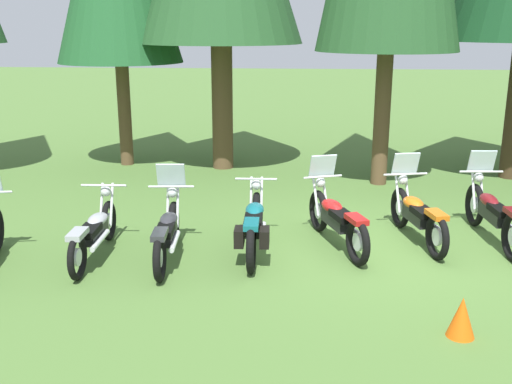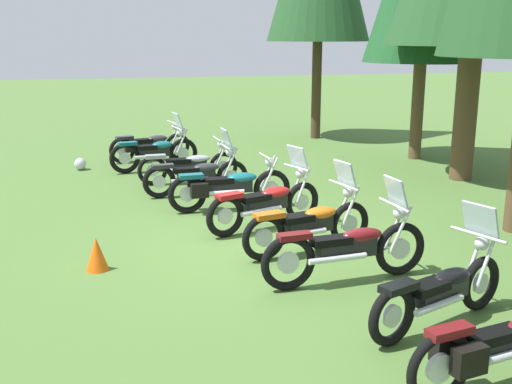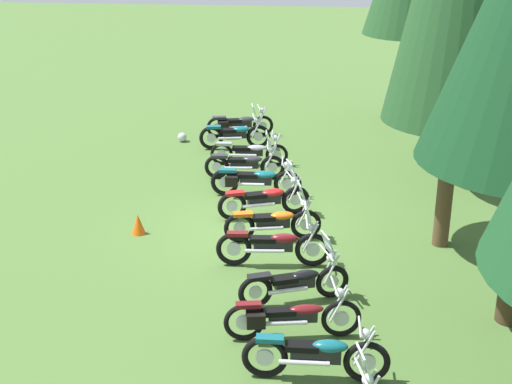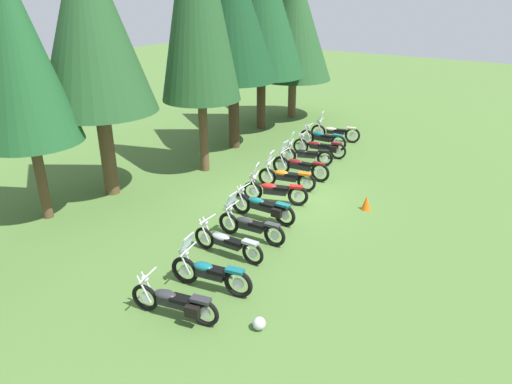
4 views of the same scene
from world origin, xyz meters
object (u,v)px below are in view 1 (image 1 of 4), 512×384
(motorcycle_4, at_px, (254,225))
(motorcycle_5, at_px, (336,218))
(motorcycle_3, at_px, (168,231))
(traffic_cone, at_px, (462,317))
(motorcycle_6, at_px, (417,214))
(motorcycle_7, at_px, (493,213))
(motorcycle_2, at_px, (94,231))

(motorcycle_4, xyz_separation_m, motorcycle_5, (1.28, 0.40, 0.01))
(motorcycle_4, relative_size, motorcycle_5, 1.08)
(motorcycle_3, distance_m, traffic_cone, 4.34)
(motorcycle_5, relative_size, motorcycle_6, 1.01)
(motorcycle_4, xyz_separation_m, motorcycle_7, (3.82, 0.84, 0.02))
(motorcycle_2, bearing_deg, traffic_cone, -114.82)
(motorcycle_4, height_order, motorcycle_7, motorcycle_7)
(motorcycle_3, relative_size, motorcycle_4, 0.94)
(motorcycle_3, relative_size, motorcycle_5, 1.01)
(motorcycle_3, height_order, motorcycle_4, motorcycle_3)
(motorcycle_5, xyz_separation_m, motorcycle_7, (2.54, 0.43, 0.01))
(motorcycle_2, relative_size, motorcycle_3, 1.02)
(motorcycle_6, bearing_deg, motorcycle_4, 92.86)
(motorcycle_7, distance_m, traffic_cone, 3.49)
(motorcycle_4, height_order, motorcycle_6, motorcycle_6)
(motorcycle_5, bearing_deg, traffic_cone, -175.45)
(motorcycle_6, height_order, motorcycle_7, motorcycle_7)
(motorcycle_5, xyz_separation_m, motorcycle_6, (1.32, 0.32, -0.00))
(motorcycle_5, relative_size, traffic_cone, 4.57)
(motorcycle_2, xyz_separation_m, motorcycle_3, (1.12, 0.02, 0.03))
(motorcycle_5, bearing_deg, motorcycle_6, -96.28)
(motorcycle_3, bearing_deg, traffic_cone, -122.95)
(motorcycle_3, relative_size, traffic_cone, 4.62)
(motorcycle_2, distance_m, motorcycle_5, 3.75)
(motorcycle_3, bearing_deg, motorcycle_7, -81.54)
(motorcycle_4, height_order, traffic_cone, motorcycle_4)
(motorcycle_4, relative_size, traffic_cone, 4.92)
(motorcycle_3, distance_m, motorcycle_7, 5.23)
(motorcycle_3, bearing_deg, motorcycle_2, 86.10)
(motorcycle_6, xyz_separation_m, traffic_cone, (-0.04, -3.13, -0.22))
(motorcycle_4, bearing_deg, motorcycle_6, -76.35)
(motorcycle_4, relative_size, motorcycle_6, 1.08)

